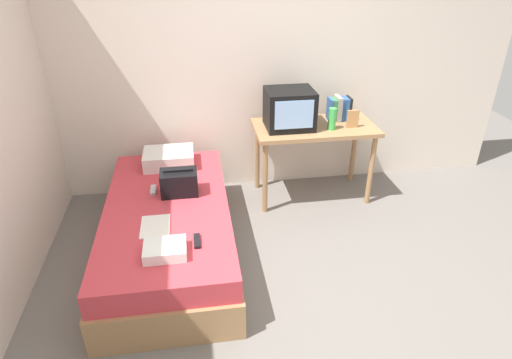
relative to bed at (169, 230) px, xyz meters
The scene contains 14 objects.
ground_plane 1.26m from the bed, 42.32° to the right, with size 8.00×8.00×0.00m, color slate.
wall_back 1.83m from the bed, 51.74° to the left, with size 5.20×0.10×2.60m, color beige.
bed is the anchor object (origin of this frame).
desk 1.66m from the bed, 28.35° to the left, with size 1.16×0.60×0.76m.
tv 1.55m from the bed, 33.45° to the left, with size 0.44×0.39×0.36m.
water_bottle 1.78m from the bed, 22.79° to the left, with size 0.07×0.07×0.21m, color green.
book_row 2.00m from the bed, 27.76° to the left, with size 0.21×0.17×0.24m.
picture_frame 1.96m from the bed, 20.79° to the left, with size 0.11×0.02×0.17m, color #B27F4C.
pillow 0.78m from the bed, 89.14° to the left, with size 0.46×0.35×0.14m, color silver.
handbag 0.40m from the bed, 57.45° to the left, with size 0.30×0.20×0.22m.
magazine 0.39m from the bed, 103.65° to the right, with size 0.21×0.29×0.01m, color white.
remote_dark 0.63m from the bed, 66.99° to the right, with size 0.04×0.16×0.02m, color black.
remote_silver 0.37m from the bed, 115.04° to the left, with size 0.04×0.14×0.02m, color #B7B7BC.
folded_towel 0.69m from the bed, 88.85° to the right, with size 0.28×0.22×0.08m, color white.
Camera 1 is at (-0.66, -2.14, 2.28)m, focal length 30.32 mm.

